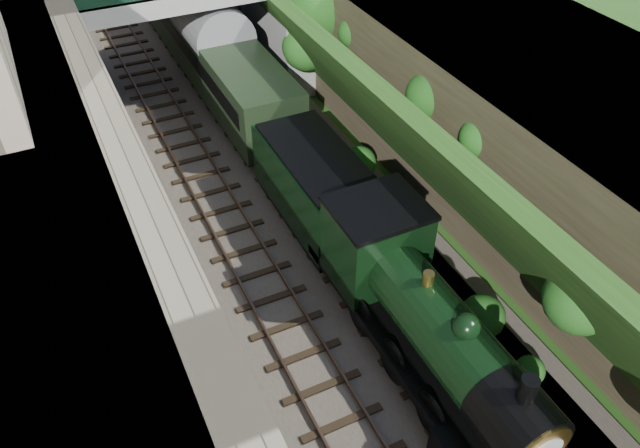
# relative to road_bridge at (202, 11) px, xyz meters

# --- Properties ---
(trackbed) EXTENTS (10.00, 90.00, 0.20)m
(trackbed) POSITION_rel_road_bridge_xyz_m (-0.94, -4.00, -3.98)
(trackbed) COLOR #473F38
(trackbed) RESTS_ON ground
(retaining_wall) EXTENTS (1.00, 90.00, 7.00)m
(retaining_wall) POSITION_rel_road_bridge_xyz_m (-6.44, -4.00, -0.58)
(retaining_wall) COLOR #756B56
(retaining_wall) RESTS_ON ground
(street_plateau_right) EXTENTS (8.00, 90.00, 6.25)m
(street_plateau_right) POSITION_rel_road_bridge_xyz_m (8.56, -4.00, -0.95)
(street_plateau_right) COLOR #262628
(street_plateau_right) RESTS_ON ground
(embankment_slope) EXTENTS (4.19, 90.00, 6.36)m
(embankment_slope) POSITION_rel_road_bridge_xyz_m (4.06, -6.65, -1.31)
(embankment_slope) COLOR #1E4714
(embankment_slope) RESTS_ON ground
(track_left) EXTENTS (2.50, 90.00, 0.20)m
(track_left) POSITION_rel_road_bridge_xyz_m (-2.94, -4.00, -3.83)
(track_left) COLOR black
(track_left) RESTS_ON trackbed
(track_right) EXTENTS (2.50, 90.00, 0.20)m
(track_right) POSITION_rel_road_bridge_xyz_m (0.26, -4.00, -3.83)
(track_right) COLOR black
(track_right) RESTS_ON trackbed
(road_bridge) EXTENTS (16.00, 6.40, 7.25)m
(road_bridge) POSITION_rel_road_bridge_xyz_m (0.00, 0.00, 0.00)
(road_bridge) COLOR gray
(road_bridge) RESTS_ON ground
(tree) EXTENTS (3.60, 3.80, 6.60)m
(tree) POSITION_rel_road_bridge_xyz_m (4.97, -3.29, 0.57)
(tree) COLOR black
(tree) RESTS_ON ground
(locomotive) EXTENTS (3.10, 10.22, 3.83)m
(locomotive) POSITION_rel_road_bridge_xyz_m (0.26, -19.68, -2.18)
(locomotive) COLOR black
(locomotive) RESTS_ON trackbed
(tender) EXTENTS (2.70, 6.00, 3.05)m
(tender) POSITION_rel_road_bridge_xyz_m (0.26, -12.32, -2.46)
(tender) COLOR black
(tender) RESTS_ON trackbed
(coach_front) EXTENTS (2.90, 18.00, 3.70)m
(coach_front) POSITION_rel_road_bridge_xyz_m (0.26, 0.28, -2.03)
(coach_front) COLOR black
(coach_front) RESTS_ON trackbed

